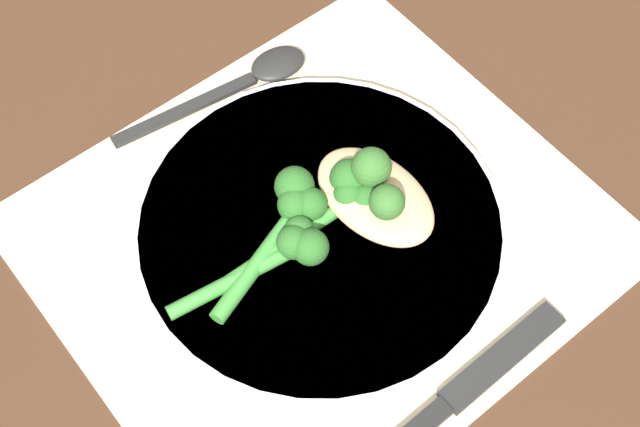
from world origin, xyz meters
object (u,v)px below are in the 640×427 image
chicken_fillet (375,196)px  broccoli_stalk_right (288,248)px  broccoli_stalk_front (290,210)px  spoon (256,75)px  broccoli_stalk_rear (342,198)px  knife (460,393)px  plate (320,228)px

chicken_fillet → broccoli_stalk_right: broccoli_stalk_right is taller
broccoli_stalk_front → broccoli_stalk_right: size_ratio=1.01×
broccoli_stalk_front → spoon: (-0.07, -0.13, -0.02)m
broccoli_stalk_right → chicken_fillet: bearing=94.2°
spoon → broccoli_stalk_right: bearing=-21.4°
broccoli_stalk_rear → knife: size_ratio=0.77×
chicken_fillet → broccoli_stalk_right: size_ratio=0.89×
knife → spoon: (-0.06, -0.31, 0.00)m
spoon → broccoli_stalk_rear: bearing=-3.7°
chicken_fillet → knife: size_ratio=0.58×
chicken_fillet → broccoli_stalk_rear: (0.02, -0.01, 0.00)m
broccoli_stalk_rear → broccoli_stalk_right: broccoli_stalk_rear is taller
broccoli_stalk_rear → broccoli_stalk_front: (0.04, -0.02, 0.00)m
broccoli_stalk_front → broccoli_stalk_right: 0.03m
spoon → chicken_fillet: bearing=4.5°
broccoli_stalk_rear → spoon: (-0.03, -0.15, -0.02)m
broccoli_stalk_front → broccoli_stalk_right: (0.02, 0.02, -0.00)m
spoon → broccoli_stalk_front: bearing=-18.9°
plate → broccoli_stalk_right: broccoli_stalk_right is taller
plate → knife: bearing=88.0°
knife → chicken_fillet: bearing=160.9°
broccoli_stalk_rear → broccoli_stalk_right: 0.06m
plate → broccoli_stalk_front: (0.01, -0.02, 0.02)m
plate → broccoli_stalk_rear: (-0.02, -0.00, 0.02)m
plate → knife: plate is taller
plate → broccoli_stalk_front: broccoli_stalk_front is taller
broccoli_stalk_rear → spoon: size_ratio=0.80×
spoon → plate: bearing=-11.4°
chicken_fillet → spoon: size_ratio=0.61×
broccoli_stalk_right → spoon: size_ratio=0.69×
broccoli_stalk_right → broccoli_stalk_rear: bearing=106.1°
broccoli_stalk_front → broccoli_stalk_right: broccoli_stalk_front is taller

